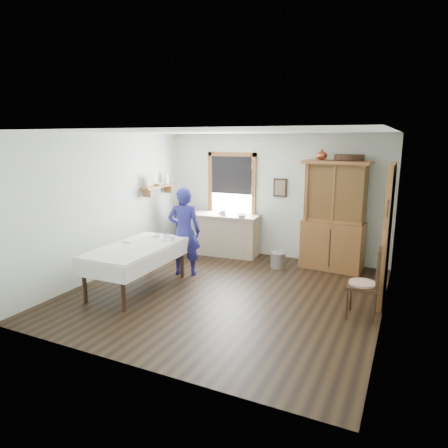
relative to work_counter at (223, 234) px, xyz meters
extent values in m
cube|color=black|center=(1.04, -2.10, -0.46)|extent=(5.00, 5.00, 0.01)
cube|color=white|center=(1.04, -2.10, 2.23)|extent=(5.00, 5.00, 0.01)
cube|color=silver|center=(1.04, 0.40, 0.89)|extent=(5.00, 0.01, 2.70)
cube|color=silver|center=(1.04, -4.60, 0.89)|extent=(5.00, 0.01, 2.70)
cube|color=silver|center=(-1.46, -2.10, 0.89)|extent=(0.01, 5.00, 2.70)
cube|color=silver|center=(3.54, -2.10, 0.89)|extent=(0.01, 5.00, 2.70)
cube|color=white|center=(0.04, 0.38, 1.09)|extent=(1.00, 0.02, 1.30)
cube|color=#8F5E2C|center=(0.04, 0.36, 1.78)|extent=(1.18, 0.06, 0.09)
cube|color=#8F5E2C|center=(0.04, 0.36, 0.39)|extent=(1.18, 0.06, 0.09)
cube|color=#8F5E2C|center=(-0.50, 0.36, 1.09)|extent=(0.09, 0.06, 1.48)
cube|color=#8F5E2C|center=(0.59, 0.36, 1.09)|extent=(0.09, 0.06, 1.48)
cube|color=black|center=(0.04, 0.34, 1.31)|extent=(0.98, 0.03, 0.85)
cube|color=#4C4336|center=(3.51, -1.25, 0.59)|extent=(0.03, 0.90, 2.10)
cube|color=#8F5E2C|center=(3.48, -1.76, 0.59)|extent=(0.08, 0.12, 2.10)
cube|color=#8F5E2C|center=(3.48, -0.74, 0.59)|extent=(0.08, 0.12, 2.10)
cube|color=#8F5E2C|center=(3.48, -1.25, 1.70)|extent=(0.08, 1.14, 0.12)
cube|color=#8F5E2C|center=(-1.33, -0.60, 1.09)|extent=(0.24, 1.00, 0.04)
cube|color=#8F5E2C|center=(-1.33, -1.00, 0.99)|extent=(0.22, 0.03, 0.18)
cube|color=#8F5E2C|center=(-1.33, -0.20, 0.99)|extent=(0.22, 0.03, 0.18)
cube|color=tan|center=(-1.33, -0.90, 1.22)|extent=(0.03, 0.22, 0.24)
cylinder|color=white|center=(-1.33, -0.25, 1.22)|extent=(0.12, 0.12, 0.22)
cube|color=#321D11|center=(1.19, 0.36, 1.09)|extent=(0.30, 0.04, 0.40)
torus|color=black|center=(3.49, -1.80, 1.26)|extent=(0.01, 0.27, 0.27)
cube|color=tan|center=(0.00, 0.00, 0.00)|extent=(1.66, 0.73, 0.93)
cube|color=#8F5E2C|center=(2.43, 0.01, 0.63)|extent=(1.32, 0.70, 2.18)
cube|color=white|center=(-0.43, -2.59, -0.07)|extent=(1.06, 1.97, 0.78)
cube|color=#321D11|center=(3.26, -2.08, 0.07)|extent=(0.51, 0.51, 1.07)
cube|color=#A4A7AD|center=(1.43, -0.40, -0.31)|extent=(0.34, 0.34, 0.32)
cube|color=olive|center=(1.93, -0.07, -0.37)|extent=(0.36, 0.29, 0.18)
imported|color=navy|center=(-0.08, -1.56, 0.32)|extent=(0.68, 0.56, 1.58)
imported|color=black|center=(-0.82, -0.26, 0.21)|extent=(0.75, 0.65, 1.34)
imported|color=white|center=(-0.24, -1.95, 0.37)|extent=(0.14, 0.14, 0.10)
imported|color=white|center=(-0.04, -2.05, 0.36)|extent=(0.12, 0.12, 0.09)
imported|color=white|center=(-0.50, -1.88, 0.34)|extent=(0.25, 0.25, 0.05)
imported|color=#786A50|center=(-0.17, 0.11, 0.48)|extent=(0.22, 0.26, 0.02)
imported|color=white|center=(0.52, -0.17, 0.50)|extent=(0.22, 0.22, 0.06)
imported|color=white|center=(-1.33, -0.55, 1.13)|extent=(0.22, 0.22, 0.05)
camera|label=1|loc=(3.78, -7.94, 2.14)|focal=32.00mm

